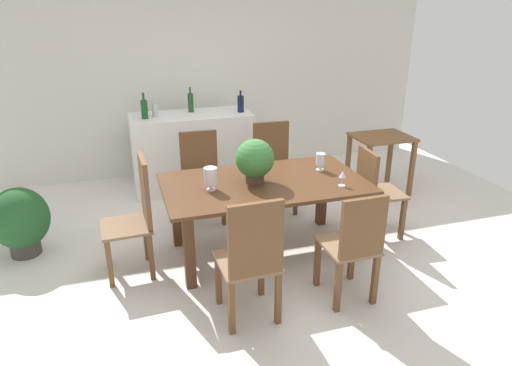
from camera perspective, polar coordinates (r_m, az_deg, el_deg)
name	(u,v)px	position (r m, az deg, el deg)	size (l,w,h in m)	color
ground_plane	(265,253)	(4.52, 1.12, -8.68)	(7.04, 7.04, 0.00)	silver
back_wall	(207,78)	(6.49, -6.20, 12.88)	(6.40, 0.10, 2.60)	silver
dining_table	(264,193)	(4.27, 1.03, -1.20)	(1.87, 1.07, 0.74)	#4C2D19
chair_head_end	(137,212)	(4.11, -14.68, -3.52)	(0.44, 0.45, 1.08)	brown
chair_far_left	(201,171)	(5.08, -6.90, 1.47)	(0.46, 0.47, 0.97)	brown
chair_near_left	(252,257)	(3.35, -0.57, -9.19)	(0.45, 0.47, 1.04)	brown
chair_far_right	(273,162)	(5.28, 2.13, 2.63)	(0.48, 0.47, 1.01)	brown
chair_near_right	(354,244)	(3.67, 12.15, -7.41)	(0.41, 0.45, 0.96)	brown
chair_foot_end	(374,188)	(4.79, 14.56, -0.63)	(0.44, 0.46, 0.93)	brown
flower_centerpiece	(255,160)	(4.13, -0.15, 2.93)	(0.35, 0.35, 0.41)	#4C3828
crystal_vase_left	(321,160)	(4.52, 8.07, 2.84)	(0.09, 0.09, 0.17)	silver
crystal_vase_center_near	(211,177)	(4.01, -5.69, 0.80)	(0.12, 0.12, 0.21)	silver
wine_glass	(343,175)	(4.17, 10.76, 0.97)	(0.06, 0.06, 0.14)	silver
kitchen_counter	(192,151)	(5.96, -7.94, 3.96)	(1.51, 0.65, 0.97)	white
wine_bottle_clear	(241,104)	(5.88, -1.93, 9.88)	(0.08, 0.08, 0.27)	#0F1E38
wine_bottle_green	(191,102)	(5.93, -8.16, 9.95)	(0.07, 0.07, 0.31)	#194C1E
wine_bottle_tall	(144,109)	(5.69, -13.77, 8.98)	(0.08, 0.08, 0.31)	#194C1E
wine_bottle_amber	(155,110)	(5.75, -12.51, 8.91)	(0.07, 0.07, 0.24)	#B2BFB7
side_table	(381,149)	(5.93, 15.33, 4.14)	(0.70, 0.57, 0.74)	brown
potted_plant_floor	(20,220)	(4.87, -27.39, -4.15)	(0.54, 0.54, 0.68)	#423D38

